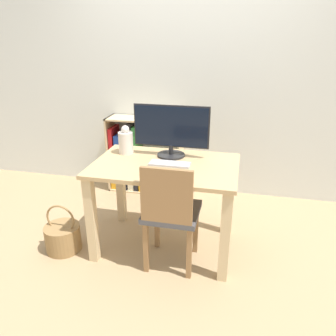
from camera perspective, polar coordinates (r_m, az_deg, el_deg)
The scene contains 9 objects.
ground_plane at distance 2.88m, azimuth -0.46°, elevation -13.20°, with size 10.00×10.00×0.00m, color tan.
wall_back at distance 3.54m, azimuth 4.11°, elevation 16.09°, with size 8.00×0.05×2.60m.
desk at distance 2.59m, azimuth -0.50°, elevation -2.35°, with size 1.12×0.74×0.75m.
monitor at distance 2.63m, azimuth 0.57°, elevation 6.82°, with size 0.61×0.23×0.42m.
keyboard at distance 2.50m, azimuth 0.32°, elevation 0.72°, with size 0.31×0.12×0.02m.
vase at distance 2.75m, azimuth -7.36°, elevation 4.60°, with size 0.12×0.12×0.24m.
chair at distance 2.40m, azimuth 0.41°, elevation -7.61°, with size 0.40×0.40×0.86m.
bookshelf at distance 3.73m, azimuth -6.02°, elevation 1.63°, with size 0.82×0.28×0.84m.
basket at distance 2.90m, azimuth -17.83°, elevation -11.33°, with size 0.29×0.29×0.41m.
Camera 1 is at (0.55, -2.29, 1.66)m, focal length 35.00 mm.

